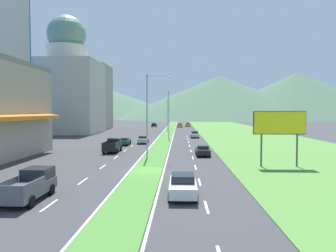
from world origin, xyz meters
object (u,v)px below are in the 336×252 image
Objects in this scene: car_0 at (143,140)px; car_6 at (188,125)px; car_2 at (203,150)px; street_lamp_near at (149,111)px; car_1 at (183,185)px; street_lamp_far at (168,112)px; car_4 at (195,134)px; street_lamp_mid at (168,112)px; pickup_truck_0 at (113,145)px; car_3 at (180,125)px; car_7 at (154,125)px; billboard_roadside at (280,125)px; pickup_truck_1 at (30,185)px; car_5 at (124,141)px.

car_0 is 0.95× the size of car_6.
street_lamp_near is at bearing -67.30° from car_2.
car_6 is at bearing 178.40° from car_1.
street_lamp_far is 2.25× the size of car_4.
car_6 is (5.89, 57.70, -5.26)m from street_lamp_mid.
car_4 is 0.86× the size of pickup_truck_0.
street_lamp_far is 24.60m from car_3.
street_lamp_far is 27.81m from car_7.
billboard_roadside reaches higher than car_1.
street_lamp_far is at bearing -173.21° from car_2.
car_2 is at bearing 22.70° from street_lamp_near.
car_3 is at bearing -5.72° from pickup_truck_1.
car_6 is at bearing -7.19° from pickup_truck_1.
car_4 is at bearing 0.24° from car_6.
car_2 is (7.10, 2.97, -5.46)m from street_lamp_near.
street_lamp_mid is 1.97× the size of pickup_truck_1.
car_1 is at bearing -7.70° from car_2.
car_3 is 0.83× the size of pickup_truck_1.
street_lamp_near is 87.87m from car_6.
street_lamp_far is 79.98m from pickup_truck_1.
car_3 reaches higher than car_5.
car_2 is 1.01× the size of car_5.
car_4 is 1.00× the size of car_5.
car_0 is 4.42m from car_5.
pickup_truck_1 is (-10.58, -1.23, 0.18)m from car_1.
street_lamp_far is at bearing -8.61° from car_5.
pickup_truck_1 is (-0.31, -26.52, 0.00)m from pickup_truck_0.
street_lamp_near reaches higher than street_lamp_mid.
street_lamp_mid is 2.30× the size of car_4.
pickup_truck_0 is (0.03, -9.99, 0.27)m from car_5.
car_3 is at bearing 87.13° from street_lamp_mid.
street_lamp_far reaches higher than car_0.
car_6 reaches higher than car_2.
car_7 reaches higher than car_2.
car_6 is 1.12× the size of car_7.
car_3 is 77.44m from pickup_truck_0.
car_2 is 0.87× the size of pickup_truck_1.
pickup_truck_0 is (-13.24, -80.96, 0.21)m from car_6.
street_lamp_mid is at bearing -2.87° from car_3.
car_4 reaches higher than car_7.
street_lamp_near is 1.02× the size of street_lamp_mid.
car_1 is at bearing -163.73° from car_5.
pickup_truck_1 is at bearing 179.55° from car_5.
car_4 is 21.86m from car_5.
car_2 is at bearing -30.43° from pickup_truck_1.
pickup_truck_0 is 26.52m from pickup_truck_1.
street_lamp_mid reaches higher than car_6.
car_1 is at bearing 0.13° from car_3.
car_4 is at bearing 176.51° from car_1.
car_3 is at bearing -8.56° from car_5.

